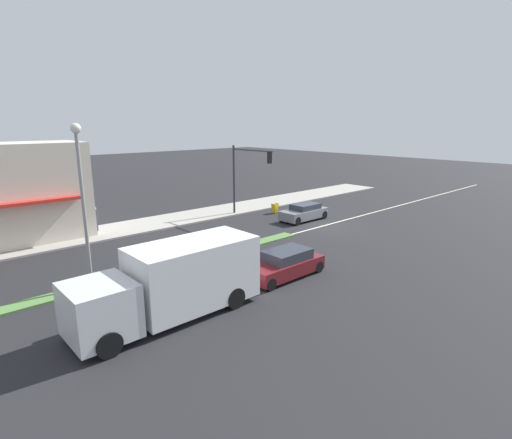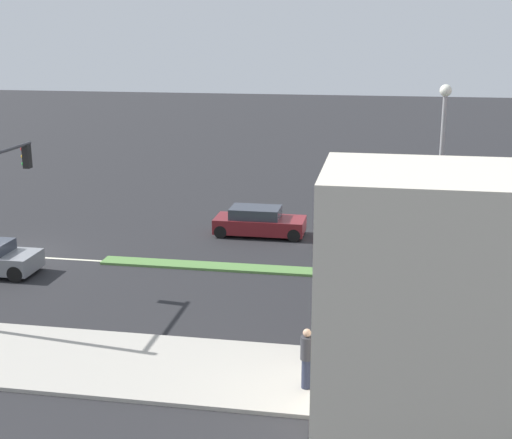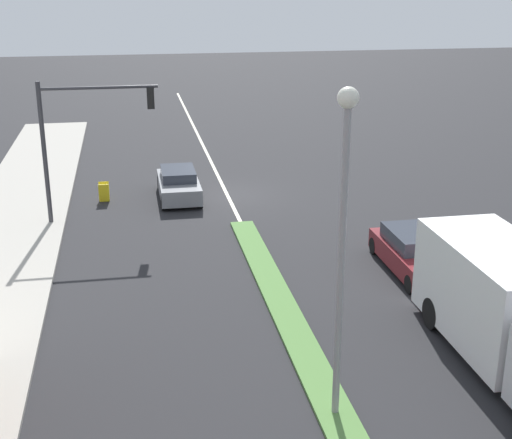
{
  "view_description": "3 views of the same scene",
  "coord_description": "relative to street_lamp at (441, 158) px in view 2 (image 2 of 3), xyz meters",
  "views": [
    {
      "loc": [
        -17.92,
        23.38,
        7.46
      ],
      "look_at": [
        0.41,
        6.72,
        1.46
      ],
      "focal_mm": 28.0,
      "sensor_mm": 36.0,
      "label": 1
    },
    {
      "loc": [
        26.78,
        15.18,
        9.38
      ],
      "look_at": [
        -1.45,
        10.2,
        1.72
      ],
      "focal_mm": 50.0,
      "sensor_mm": 36.0,
      "label": 2
    },
    {
      "loc": [
        4.27,
        30.8,
        9.53
      ],
      "look_at": [
        0.45,
        9.77,
        2.17
      ],
      "focal_mm": 50.0,
      "sensor_mm": 36.0,
      "label": 3
    }
  ],
  "objects": [
    {
      "name": "street_lamp",
      "position": [
        0.0,
        0.0,
        0.0
      ],
      "size": [
        0.44,
        0.44,
        7.37
      ],
      "color": "gray",
      "rests_on": "median_strip"
    },
    {
      "name": "delivery_truck",
      "position": [
        -5.0,
        -1.46,
        -3.31
      ],
      "size": [
        2.44,
        7.5,
        2.87
      ],
      "color": "silver",
      "rests_on": "ground"
    },
    {
      "name": "sedan_maroon",
      "position": [
        -5.0,
        -7.7,
        -4.14
      ],
      "size": [
        1.81,
        4.21,
        1.34
      ],
      "color": "maroon",
      "rests_on": "ground"
    },
    {
      "name": "sidewalk_right",
      "position": [
        9.0,
        1.09,
        -4.72
      ],
      "size": [
        4.0,
        73.0,
        0.12
      ],
      "primitive_type": "cube",
      "color": "#A8A399",
      "rests_on": "ground"
    },
    {
      "name": "ground_plane",
      "position": [
        0.0,
        0.59,
        -4.78
      ],
      "size": [
        160.0,
        160.0,
        0.0
      ],
      "primitive_type": "plane",
      "color": "#232326"
    },
    {
      "name": "lane_marking_center",
      "position": [
        0.0,
        -17.41,
        -4.77
      ],
      "size": [
        0.16,
        60.0,
        0.01
      ],
      "primitive_type": "cube",
      "color": "beige",
      "rests_on": "ground"
    },
    {
      "name": "pedestrian",
      "position": [
        9.59,
        -3.9,
        -3.77
      ],
      "size": [
        0.34,
        0.34,
        1.69
      ],
      "color": "#282D42",
      "rests_on": "sidewalk_right"
    }
  ]
}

